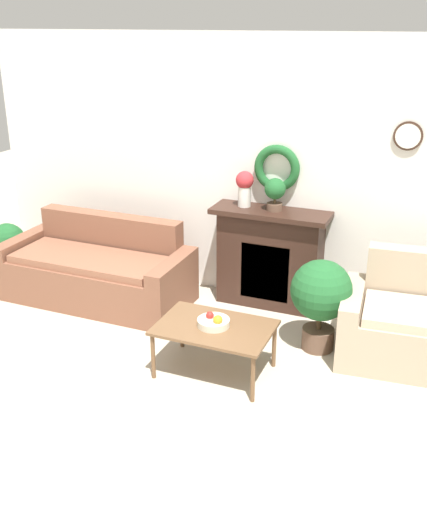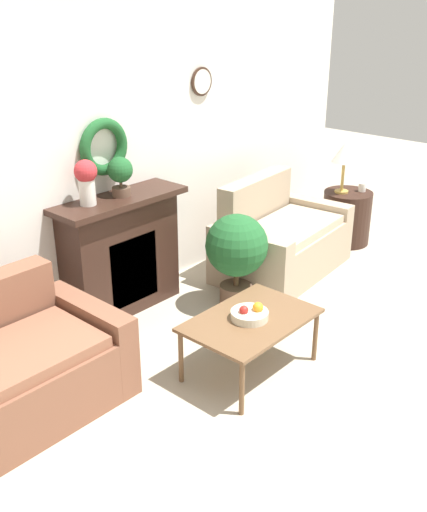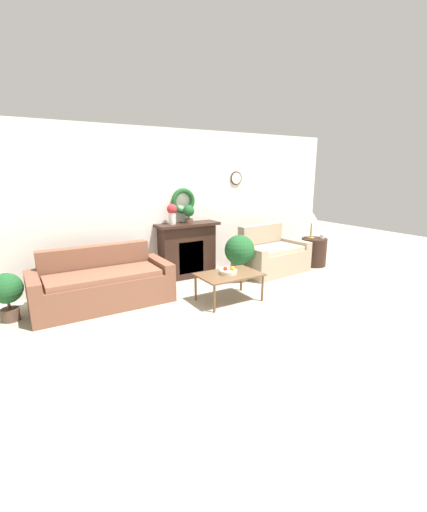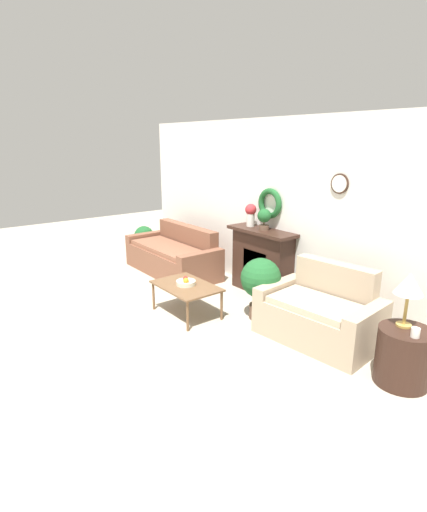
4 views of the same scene
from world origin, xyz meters
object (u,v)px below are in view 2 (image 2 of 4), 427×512
potted_plant_on_mantel (120,173)px  potted_plant_floor_by_loveseat (237,250)px  loveseat_right (280,240)px  vase_on_mantel_left (86,179)px  table_lamp (345,154)px  fruit_bowl (250,314)px  side_table_by_loveseat (346,217)px  coffee_table (251,323)px  mug (362,187)px  fireplace (121,254)px

potted_plant_on_mantel → potted_plant_floor_by_loveseat: 1.18m
loveseat_right → potted_plant_on_mantel: bearing=155.8°
vase_on_mantel_left → table_lamp: bearing=-11.8°
fruit_bowl → side_table_by_loveseat: 2.82m
loveseat_right → table_lamp: table_lamp is taller
coffee_table → loveseat_right: bearing=29.3°
fruit_bowl → loveseat_right: bearing=29.1°
loveseat_right → fruit_bowl: loveseat_right is taller
coffee_table → fruit_bowl: fruit_bowl is taller
coffee_table → mug: size_ratio=10.28×
potted_plant_on_mantel → table_lamp: bearing=-12.8°
coffee_table → vase_on_mantel_left: vase_on_mantel_left is taller
coffee_table → fruit_bowl: (-0.01, 0.00, 0.08)m
coffee_table → side_table_by_loveseat: size_ratio=1.63×
fruit_bowl → side_table_by_loveseat: bearing=16.1°
fruit_bowl → potted_plant_floor_by_loveseat: 1.03m
loveseat_right → potted_plant_floor_by_loveseat: loveseat_right is taller
fireplace → vase_on_mantel_left: vase_on_mantel_left is taller
fireplace → potted_plant_on_mantel: size_ratio=3.64×
fruit_bowl → potted_plant_floor_by_loveseat: bearing=45.1°
coffee_table → mug: mug is taller
coffee_table → potted_plant_on_mantel: size_ratio=2.92×
fruit_bowl → potted_plant_on_mantel: bearing=87.5°
table_lamp → potted_plant_on_mantel: size_ratio=1.70×
mug → potted_plant_on_mantel: 2.92m
fireplace → potted_plant_floor_by_loveseat: bearing=-45.4°
side_table_by_loveseat → loveseat_right: bearing=174.2°
loveseat_right → table_lamp: (1.04, -0.06, 0.70)m
fireplace → coffee_table: fireplace is taller
loveseat_right → vase_on_mantel_left: (-1.86, 0.55, 0.93)m
table_lamp → loveseat_right: bearing=176.8°
vase_on_mantel_left → potted_plant_on_mantel: size_ratio=1.11×
fireplace → mug: 2.90m
potted_plant_floor_by_loveseat → loveseat_right: bearing=10.7°
mug → potted_plant_floor_by_loveseat: bearing=178.9°
loveseat_right → coffee_table: bearing=-155.9°
table_lamp → mug: 0.45m
table_lamp → vase_on_mantel_left: bearing=168.2°
fruit_bowl → mug: 2.91m
fruit_bowl → potted_plant_floor_by_loveseat: potted_plant_floor_by_loveseat is taller
side_table_by_loveseat → potted_plant_floor_by_loveseat: potted_plant_floor_by_loveseat is taller
vase_on_mantel_left → potted_plant_on_mantel: bearing=-3.5°
fruit_bowl → table_lamp: bearing=17.5°
table_lamp → mug: bearing=-38.2°
loveseat_right → side_table_by_loveseat: loveseat_right is taller
loveseat_right → table_lamp: bearing=-8.5°
side_table_by_loveseat → vase_on_mantel_left: (-2.97, 0.66, 0.95)m
side_table_by_loveseat → table_lamp: bearing=141.3°
coffee_table → potted_plant_floor_by_loveseat: size_ratio=1.12×
table_lamp → fireplace: bearing=167.1°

